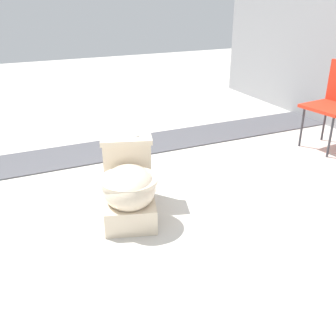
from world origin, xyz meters
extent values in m
plane|color=beige|center=(0.00, 0.00, 0.00)|extent=(14.00, 14.00, 0.00)
cube|color=#4C4C51|center=(-1.19, 0.50, 0.01)|extent=(0.56, 8.00, 0.01)
cube|color=beige|center=(0.04, 0.13, 0.09)|extent=(0.67, 0.50, 0.17)
ellipsoid|color=beige|center=(0.14, 0.10, 0.26)|extent=(0.53, 0.48, 0.28)
cylinder|color=beige|center=(0.14, 0.10, 0.32)|extent=(0.49, 0.49, 0.03)
cube|color=beige|center=(-0.16, 0.20, 0.32)|extent=(0.27, 0.38, 0.30)
cube|color=beige|center=(-0.16, 0.20, 0.49)|extent=(0.30, 0.41, 0.04)
cylinder|color=silver|center=(-0.13, 0.27, 0.51)|extent=(0.02, 0.02, 0.01)
cube|color=red|center=(-0.35, 2.35, 0.42)|extent=(0.49, 0.49, 0.03)
cylinder|color=#38383D|center=(-0.16, 2.20, 0.20)|extent=(0.02, 0.02, 0.40)
cylinder|color=#38383D|center=(-0.49, 2.16, 0.20)|extent=(0.02, 0.02, 0.40)
cylinder|color=#38383D|center=(-0.53, 2.50, 0.20)|extent=(0.02, 0.02, 0.40)
camera|label=1|loc=(2.36, -0.63, 1.46)|focal=42.00mm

